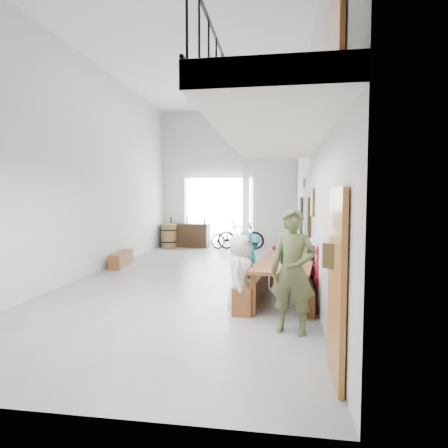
% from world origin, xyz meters
% --- Properties ---
extents(floor, '(12.00, 12.00, 0.00)m').
position_xyz_m(floor, '(0.00, 0.00, 0.00)').
color(floor, slate).
rests_on(floor, ground).
extents(room_walls, '(12.00, 12.00, 12.00)m').
position_xyz_m(room_walls, '(0.00, 0.00, 3.55)').
color(room_walls, silver).
rests_on(room_walls, ground).
extents(gateway_portal, '(2.80, 0.08, 2.80)m').
position_xyz_m(gateway_portal, '(-0.40, 5.94, 1.40)').
color(gateway_portal, white).
rests_on(gateway_portal, ground).
extents(right_wall_decor, '(0.07, 8.28, 5.07)m').
position_xyz_m(right_wall_decor, '(2.70, -1.87, 1.74)').
color(right_wall_decor, '#A26025').
rests_on(right_wall_decor, ground).
extents(balcony, '(1.52, 5.62, 4.00)m').
position_xyz_m(balcony, '(1.98, -3.13, 2.96)').
color(balcony, white).
rests_on(balcony, ground).
extents(tasting_table, '(1.31, 2.57, 0.79)m').
position_xyz_m(tasting_table, '(2.20, -1.86, 0.71)').
color(tasting_table, brown).
rests_on(tasting_table, ground).
extents(bench_inner, '(0.56, 2.08, 0.47)m').
position_xyz_m(bench_inner, '(1.57, -1.96, 0.24)').
color(bench_inner, brown).
rests_on(bench_inner, ground).
extents(bench_wall, '(0.29, 1.91, 0.44)m').
position_xyz_m(bench_wall, '(2.57, -1.93, 0.22)').
color(bench_wall, brown).
rests_on(bench_wall, ground).
extents(tableware, '(0.46, 1.96, 0.35)m').
position_xyz_m(tableware, '(2.19, -1.88, 0.92)').
color(tableware, black).
rests_on(tableware, tasting_table).
extents(side_bench, '(0.50, 1.47, 0.41)m').
position_xyz_m(side_bench, '(-2.50, 1.21, 0.20)').
color(side_bench, brown).
rests_on(side_bench, ground).
extents(oak_barrel, '(0.64, 0.64, 0.95)m').
position_xyz_m(oak_barrel, '(-2.33, 5.40, 0.47)').
color(oak_barrel, brown).
rests_on(oak_barrel, ground).
extents(serving_counter, '(1.84, 0.73, 0.94)m').
position_xyz_m(serving_counter, '(-1.62, 5.65, 0.47)').
color(serving_counter, '#3B2714').
rests_on(serving_counter, ground).
extents(counter_bottles, '(1.53, 0.34, 0.28)m').
position_xyz_m(counter_bottles, '(-1.62, 5.64, 1.08)').
color(counter_bottles, black).
rests_on(counter_bottles, serving_counter).
extents(guest_left_a, '(0.51, 0.71, 1.36)m').
position_xyz_m(guest_left_a, '(1.40, -2.68, 0.68)').
color(guest_left_a, white).
rests_on(guest_left_a, ground).
extents(guest_left_b, '(0.49, 0.58, 1.36)m').
position_xyz_m(guest_left_b, '(1.49, -2.02, 0.68)').
color(guest_left_b, '#216870').
rests_on(guest_left_b, ground).
extents(guest_left_c, '(0.49, 0.62, 1.23)m').
position_xyz_m(guest_left_c, '(1.45, -1.56, 0.62)').
color(guest_left_c, white).
rests_on(guest_left_c, ground).
extents(guest_left_d, '(0.55, 0.84, 1.21)m').
position_xyz_m(guest_left_d, '(1.50, -0.97, 0.60)').
color(guest_left_d, '#216870').
rests_on(guest_left_d, ground).
extents(guest_right_a, '(0.47, 0.75, 1.18)m').
position_xyz_m(guest_right_a, '(2.79, -2.47, 0.59)').
color(guest_right_a, '#C2213B').
rests_on(guest_right_a, ground).
extents(guest_right_b, '(0.66, 1.06, 1.09)m').
position_xyz_m(guest_right_b, '(2.77, -1.73, 0.55)').
color(guest_right_b, black).
rests_on(guest_right_b, ground).
extents(guest_right_c, '(0.43, 0.61, 1.18)m').
position_xyz_m(guest_right_c, '(2.84, -1.14, 0.59)').
color(guest_right_c, white).
rests_on(guest_right_c, ground).
extents(host_standing, '(0.76, 0.60, 1.84)m').
position_xyz_m(host_standing, '(2.28, -3.56, 0.92)').
color(host_standing, '#434A29').
rests_on(host_standing, ground).
extents(potted_plant, '(0.40, 0.36, 0.41)m').
position_xyz_m(potted_plant, '(2.45, 0.75, 0.21)').
color(potted_plant, '#1A4C20').
rests_on(potted_plant, ground).
extents(bicycle_near, '(1.85, 1.00, 0.92)m').
position_xyz_m(bicycle_near, '(0.26, 5.10, 0.46)').
color(bicycle_near, black).
rests_on(bicycle_near, ground).
extents(bicycle_far, '(1.85, 0.62, 1.09)m').
position_xyz_m(bicycle_far, '(0.59, 5.20, 0.55)').
color(bicycle_far, black).
rests_on(bicycle_far, ground).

